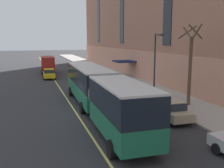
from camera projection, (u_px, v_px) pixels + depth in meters
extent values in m
plane|color=#303033|center=(90.00, 113.00, 22.29)|extent=(260.00, 260.00, 0.00)
cube|color=#ADA89E|center=(168.00, 97.00, 27.86)|extent=(5.13, 160.00, 0.15)
cube|color=tan|center=(207.00, 81.00, 25.43)|extent=(0.14, 110.00, 4.40)
cube|color=navy|center=(124.00, 61.00, 42.77)|extent=(3.20, 3.40, 0.24)
cube|color=#1E704C|center=(89.00, 91.00, 25.35)|extent=(2.75, 11.20, 1.31)
cube|color=black|center=(88.00, 76.00, 25.10)|extent=(2.76, 11.20, 1.60)
cube|color=white|center=(88.00, 67.00, 24.96)|extent=(2.78, 11.20, 0.12)
cube|color=#19232D|center=(79.00, 71.00, 30.43)|extent=(2.32, 0.13, 1.20)
cube|color=orange|center=(79.00, 64.00, 30.30)|extent=(1.76, 0.10, 0.28)
cube|color=black|center=(79.00, 86.00, 30.76)|extent=(2.47, 0.17, 0.24)
cube|color=white|center=(72.00, 85.00, 30.47)|extent=(0.28, 0.07, 0.18)
cube|color=white|center=(87.00, 84.00, 30.96)|extent=(0.28, 0.07, 0.18)
cylinder|color=#595651|center=(105.00, 95.00, 19.48)|extent=(2.41, 1.05, 2.39)
cube|color=#1E704C|center=(122.00, 122.00, 15.80)|extent=(2.66, 7.12, 1.31)
cube|color=black|center=(122.00, 98.00, 15.55)|extent=(2.68, 7.12, 1.60)
cube|color=white|center=(122.00, 84.00, 15.41)|extent=(2.69, 7.12, 0.12)
cylinder|color=black|center=(71.00, 91.00, 28.82)|extent=(0.32, 1.01, 1.00)
cylinder|color=black|center=(93.00, 90.00, 29.52)|extent=(0.32, 1.01, 1.00)
cylinder|color=black|center=(82.00, 108.00, 21.97)|extent=(0.32, 1.01, 1.00)
cylinder|color=black|center=(111.00, 106.00, 22.67)|extent=(0.32, 1.01, 1.00)
cylinder|color=black|center=(111.00, 149.00, 13.74)|extent=(0.32, 1.01, 1.00)
cylinder|color=black|center=(155.00, 144.00, 14.44)|extent=(0.32, 1.01, 1.00)
cube|color=#23603D|center=(135.00, 94.00, 26.88)|extent=(1.82, 4.46, 0.64)
cube|color=#232D38|center=(136.00, 89.00, 26.57)|extent=(1.55, 2.03, 0.56)
cube|color=#23603D|center=(136.00, 86.00, 26.52)|extent=(1.51, 1.94, 0.04)
cylinder|color=black|center=(123.00, 95.00, 28.01)|extent=(0.24, 0.65, 0.64)
cylinder|color=black|center=(137.00, 94.00, 28.47)|extent=(0.24, 0.65, 0.64)
cylinder|color=black|center=(132.00, 100.00, 25.41)|extent=(0.24, 0.65, 0.64)
cylinder|color=black|center=(148.00, 99.00, 25.87)|extent=(0.24, 0.65, 0.64)
cube|color=#23603D|center=(115.00, 84.00, 32.80)|extent=(1.80, 4.55, 0.64)
cube|color=#232D38|center=(116.00, 79.00, 32.48)|extent=(1.55, 2.06, 0.56)
cube|color=#23603D|center=(116.00, 77.00, 32.43)|extent=(1.51, 1.97, 0.04)
cylinder|color=black|center=(106.00, 85.00, 33.94)|extent=(0.23, 0.64, 0.64)
cylinder|color=black|center=(118.00, 84.00, 34.41)|extent=(0.23, 0.64, 0.64)
cylinder|color=black|center=(112.00, 89.00, 31.29)|extent=(0.23, 0.64, 0.64)
cylinder|color=black|center=(125.00, 88.00, 31.77)|extent=(0.23, 0.64, 0.64)
cube|color=#23603D|center=(93.00, 72.00, 44.27)|extent=(1.77, 4.38, 0.64)
cube|color=#232D38|center=(93.00, 69.00, 43.97)|extent=(1.54, 1.98, 0.56)
cube|color=#23603D|center=(93.00, 67.00, 43.92)|extent=(1.51, 1.89, 0.04)
cylinder|color=black|center=(86.00, 73.00, 45.33)|extent=(0.23, 0.64, 0.64)
cylinder|color=black|center=(96.00, 73.00, 45.86)|extent=(0.23, 0.64, 0.64)
cylinder|color=black|center=(90.00, 75.00, 42.80)|extent=(0.23, 0.64, 0.64)
cylinder|color=black|center=(100.00, 75.00, 43.33)|extent=(0.23, 0.64, 0.64)
cylinder|color=black|center=(217.00, 149.00, 14.16)|extent=(0.23, 0.64, 0.64)
cube|color=#BCAD89|center=(170.00, 112.00, 20.32)|extent=(1.88, 4.35, 0.64)
cube|color=#232D38|center=(172.00, 105.00, 20.02)|extent=(1.60, 1.98, 0.56)
cube|color=#BCAD89|center=(172.00, 101.00, 19.97)|extent=(1.56, 1.89, 0.04)
cylinder|color=black|center=(153.00, 112.00, 21.41)|extent=(0.24, 0.65, 0.64)
cylinder|color=black|center=(171.00, 110.00, 21.87)|extent=(0.24, 0.65, 0.64)
cylinder|color=black|center=(168.00, 122.00, 18.89)|extent=(0.24, 0.65, 0.64)
cylinder|color=black|center=(189.00, 120.00, 19.35)|extent=(0.24, 0.65, 0.64)
cube|color=navy|center=(83.00, 68.00, 50.85)|extent=(1.86, 4.33, 0.64)
cube|color=#232D38|center=(84.00, 65.00, 50.55)|extent=(1.60, 1.96, 0.56)
cube|color=navy|center=(84.00, 63.00, 50.50)|extent=(1.57, 1.88, 0.04)
cylinder|color=black|center=(78.00, 69.00, 51.88)|extent=(0.23, 0.64, 0.64)
cylinder|color=black|center=(86.00, 69.00, 52.43)|extent=(0.23, 0.64, 0.64)
cylinder|color=black|center=(80.00, 71.00, 49.38)|extent=(0.23, 0.64, 0.64)
cylinder|color=black|center=(89.00, 70.00, 49.94)|extent=(0.23, 0.64, 0.64)
cube|color=maroon|center=(48.00, 63.00, 46.83)|extent=(2.42, 5.63, 2.38)
cube|color=maroon|center=(47.00, 65.00, 50.57)|extent=(2.16, 1.78, 1.60)
cube|color=#1E2833|center=(47.00, 63.00, 51.36)|extent=(1.87, 0.15, 0.80)
cylinder|color=black|center=(42.00, 69.00, 50.44)|extent=(0.29, 0.85, 0.84)
cylinder|color=black|center=(53.00, 69.00, 50.98)|extent=(0.29, 0.85, 0.84)
cylinder|color=black|center=(42.00, 72.00, 46.03)|extent=(0.29, 0.85, 0.84)
cylinder|color=black|center=(54.00, 72.00, 46.58)|extent=(0.29, 0.85, 0.84)
cube|color=yellow|center=(49.00, 75.00, 41.42)|extent=(1.86, 4.42, 0.64)
cube|color=#232D38|center=(49.00, 71.00, 41.11)|extent=(1.58, 2.01, 0.56)
cube|color=yellow|center=(49.00, 69.00, 41.06)|extent=(1.54, 1.92, 0.04)
cylinder|color=black|center=(43.00, 76.00, 42.53)|extent=(0.24, 0.65, 0.64)
cylinder|color=black|center=(54.00, 75.00, 42.98)|extent=(0.24, 0.65, 0.64)
cylinder|color=black|center=(44.00, 78.00, 39.96)|extent=(0.24, 0.65, 0.64)
cylinder|color=black|center=(55.00, 78.00, 40.42)|extent=(0.24, 0.65, 0.64)
cylinder|color=brown|center=(190.00, 71.00, 23.89)|extent=(0.31, 0.31, 6.28)
cylinder|color=brown|center=(197.00, 32.00, 23.49)|extent=(0.22, 1.25, 1.36)
cylinder|color=brown|center=(188.00, 32.00, 24.13)|extent=(1.80, 0.39, 1.29)
cylinder|color=brown|center=(187.00, 33.00, 23.06)|extent=(0.35, 1.15, 1.11)
cylinder|color=brown|center=(195.00, 32.00, 22.66)|extent=(1.41, 0.33, 1.30)
cylinder|color=#2D2D30|center=(155.00, 67.00, 26.22)|extent=(0.16, 0.16, 6.59)
cylinder|color=#2D2D30|center=(158.00, 34.00, 25.16)|extent=(0.10, 1.10, 0.10)
cube|color=#3D3D3F|center=(161.00, 35.00, 24.65)|extent=(0.36, 0.60, 0.20)
cube|color=#E0D66B|center=(71.00, 105.00, 24.77)|extent=(0.16, 140.00, 0.01)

